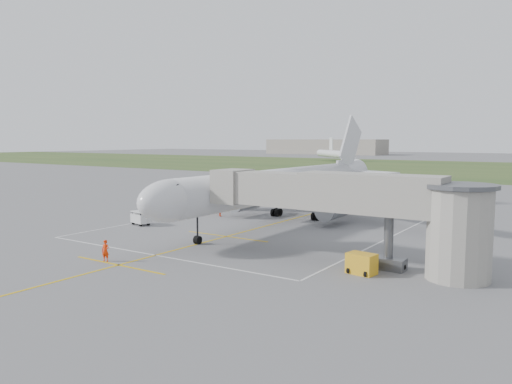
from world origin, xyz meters
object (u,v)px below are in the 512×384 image
Objects in this scene: jet_bridge at (361,205)px; ramp_worker_wing at (221,209)px; airliner at (281,185)px; baggage_cart at (141,218)px; ramp_worker_nose at (105,251)px; gpu_unit at (361,264)px.

jet_bridge is 28.48m from ramp_worker_wing.
airliner is 18.32× the size of baggage_cart.
baggage_cart is 11.06m from ramp_worker_wing.
ramp_worker_wing is (-8.80, -0.31, -3.52)m from airliner.
jet_bridge is at bearing -166.73° from ramp_worker_wing.
jet_bridge is 20.67m from ramp_worker_nose.
airliner is at bearing -135.12° from ramp_worker_wing.
jet_bridge is at bearing -42.19° from airliner.
airliner is 23.89m from gpu_unit.
gpu_unit is at bearing -64.97° from jet_bridge.
gpu_unit is at bearing 4.96° from ramp_worker_nose.
airliner is 26.67× the size of ramp_worker_wing.
airliner is 24.83m from ramp_worker_nose.
ramp_worker_nose is at bearing -39.23° from baggage_cart.
jet_bridge reaches higher than gpu_unit.
baggage_cart is at bearing 172.96° from jet_bridge.
jet_bridge is at bearing 6.20° from baggage_cart.
ramp_worker_nose is (-17.52, -10.27, -3.87)m from jet_bridge.
airliner reaches higher than ramp_worker_wing.
ramp_worker_wing is at bearing 156.02° from gpu_unit.
jet_bridge is 13.35× the size of ramp_worker_wing.
airliner is 2.00× the size of jet_bridge.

